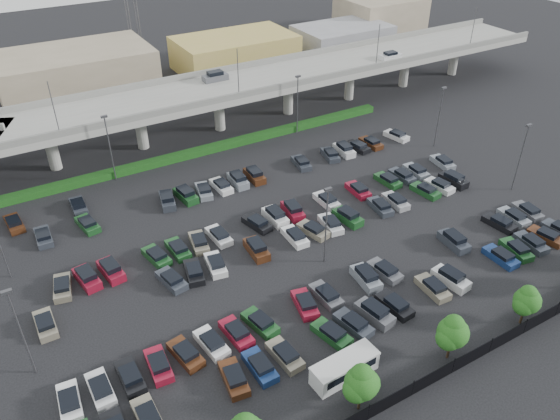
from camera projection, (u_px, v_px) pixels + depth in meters
ground at (290, 228)px, 71.36m from camera, size 280.00×280.00×0.00m
overpass at (189, 98)px, 90.43m from camera, size 150.00×13.00×15.80m
hedge at (211, 149)px, 89.03m from camera, size 66.00×1.60×1.10m
fence at (445, 371)px, 50.70m from camera, size 70.00×0.10×2.00m
tree_row at (444, 338)px, 50.63m from camera, size 65.07×3.66×5.94m
shuttle_bus at (345, 367)px, 50.73m from camera, size 6.82×2.63×2.16m
parked_cars at (298, 241)px, 68.01m from camera, size 62.91×41.61×1.67m
light_poles at (253, 189)px, 67.61m from camera, size 66.90×48.38×10.30m
distant_buildings at (192, 56)px, 118.94m from camera, size 138.00×24.00×9.00m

